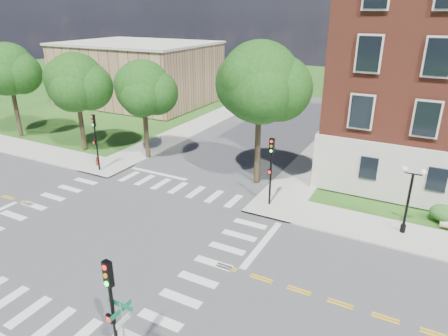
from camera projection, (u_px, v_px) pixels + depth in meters
The scene contains 18 objects.
ground at pixel (112, 231), 24.74m from camera, with size 160.00×160.00×0.00m, color #214E16.
road_ew at pixel (112, 231), 24.73m from camera, with size 90.00×12.00×0.01m, color #3D3D3F.
road_ns at pixel (112, 231), 24.73m from camera, with size 12.00×90.00×0.01m, color #3D3D3F.
sidewalk_ne at pixel (404, 187), 30.62m from camera, with size 34.00×34.00×0.12m.
sidewalk_nw at pixel (104, 133), 44.00m from camera, with size 34.00×34.00×0.12m.
crosswalk_east at pixel (213, 263), 21.60m from camera, with size 2.20×10.20×0.02m, color silver, non-canonical shape.
stop_bar_east at pixel (262, 244), 23.37m from camera, with size 0.40×5.50×0.00m, color silver.
secondary_building at pixel (139, 72), 57.29m from camera, with size 20.40×15.40×8.30m.
tree_a at pixel (8, 69), 40.33m from camera, with size 5.27×5.27×9.63m.
tree_b at pixel (76, 82), 36.43m from camera, with size 5.36×5.36×9.12m.
tree_c at pixel (143, 88), 34.39m from camera, with size 4.81×4.81×8.73m.
tree_d at pixel (260, 83), 28.59m from camera, with size 5.95×5.95×10.75m.
traffic_signal_se at pixel (111, 303), 14.07m from camera, with size 0.35×0.39×4.80m.
traffic_signal_ne at pixel (271, 163), 26.74m from camera, with size 0.35×0.40×4.80m.
traffic_signal_nw at pixel (95, 135), 32.59m from camera, with size 0.38×0.45×4.80m.
twin_lamp_west at pixel (409, 197), 23.52m from camera, with size 1.36×0.36×4.23m.
street_sign_pole at pixel (123, 323), 14.39m from camera, with size 1.10×1.10×3.10m.
fire_hydrant at pixel (98, 161), 34.76m from camera, with size 0.35×0.35×0.75m.
Camera 1 is at (16.20, -15.73, 12.86)m, focal length 32.00 mm.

